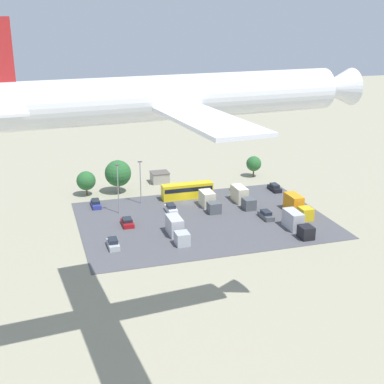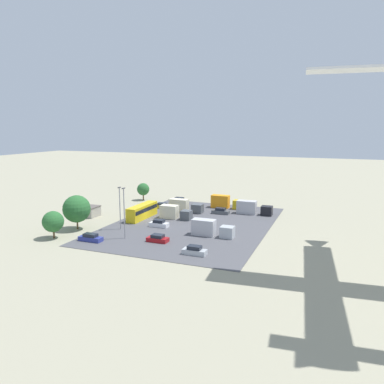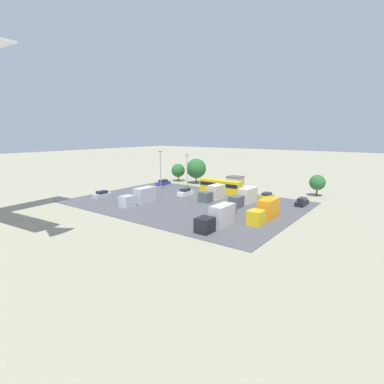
# 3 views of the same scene
# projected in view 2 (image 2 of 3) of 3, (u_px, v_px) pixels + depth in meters

# --- Properties ---
(ground_plane) EXTENTS (400.00, 400.00, 0.00)m
(ground_plane) POSITION_uv_depth(u_px,v_px,m) (150.00, 220.00, 88.66)
(ground_plane) COLOR gray
(parking_lot_surface) EXTENTS (47.55, 34.18, 0.08)m
(parking_lot_surface) POSITION_uv_depth(u_px,v_px,m) (192.00, 224.00, 84.74)
(parking_lot_surface) COLOR #4C4C51
(parking_lot_surface) RESTS_ON ground
(shed_building) EXTENTS (4.23, 3.95, 2.58)m
(shed_building) POSITION_uv_depth(u_px,v_px,m) (90.00, 211.00, 91.87)
(shed_building) COLOR #9E998E
(shed_building) RESTS_ON ground
(bus) EXTENTS (11.14, 2.54, 3.29)m
(bus) POSITION_uv_depth(u_px,v_px,m) (142.00, 211.00, 89.80)
(bus) COLOR gold
(bus) RESTS_ON ground
(parked_car_0) EXTENTS (1.81, 4.20, 1.63)m
(parked_car_0) POSITION_uv_depth(u_px,v_px,m) (159.00, 224.00, 82.27)
(parked_car_0) COLOR silver
(parked_car_0) RESTS_ON ground
(parked_car_1) EXTENTS (1.78, 4.18, 1.57)m
(parked_car_1) POSITION_uv_depth(u_px,v_px,m) (195.00, 251.00, 64.48)
(parked_car_1) COLOR #ADB2B7
(parked_car_1) RESTS_ON ground
(parked_car_2) EXTENTS (1.98, 4.09, 1.43)m
(parked_car_2) POSITION_uv_depth(u_px,v_px,m) (158.00, 239.00, 71.65)
(parked_car_2) COLOR maroon
(parked_car_2) RESTS_ON ground
(parked_car_3) EXTENTS (1.71, 4.39, 1.57)m
(parked_car_3) POSITION_uv_depth(u_px,v_px,m) (179.00, 200.00, 108.39)
(parked_car_3) COLOR black
(parked_car_3) RESTS_ON ground
(parked_car_4) EXTENTS (1.95, 4.27, 1.44)m
(parked_car_4) POSITION_uv_depth(u_px,v_px,m) (162.00, 206.00, 101.21)
(parked_car_4) COLOR gold
(parked_car_4) RESTS_ON ground
(parked_car_5) EXTENTS (1.73, 4.72, 1.47)m
(parked_car_5) POSITION_uv_depth(u_px,v_px,m) (91.00, 238.00, 72.07)
(parked_car_5) COLOR navy
(parked_car_5) RESTS_ON ground
(parked_car_6) EXTENTS (1.78, 4.38, 1.54)m
(parked_car_6) POSITION_uv_depth(u_px,v_px,m) (221.00, 211.00, 94.51)
(parked_car_6) COLOR #4C5156
(parked_car_6) RESTS_ON ground
(parked_truck_0) EXTENTS (2.33, 8.95, 3.23)m
(parked_truck_0) POSITION_uv_depth(u_px,v_px,m) (184.00, 206.00, 96.68)
(parked_truck_0) COLOR #4C5156
(parked_truck_0) RESTS_ON ground
(parked_truck_1) EXTENTS (2.34, 8.65, 3.25)m
(parked_truck_1) POSITION_uv_depth(u_px,v_px,m) (210.00, 229.00, 75.40)
(parked_truck_1) COLOR #ADB2B7
(parked_truck_1) RESTS_ON ground
(parked_truck_2) EXTENTS (2.35, 8.79, 3.41)m
(parked_truck_2) POSITION_uv_depth(u_px,v_px,m) (225.00, 202.00, 101.16)
(parked_truck_2) COLOR gold
(parked_truck_2) RESTS_ON ground
(parked_truck_3) EXTENTS (2.47, 7.66, 3.16)m
(parked_truck_3) POSITION_uv_depth(u_px,v_px,m) (174.00, 213.00, 89.55)
(parked_truck_3) COLOR #4C5156
(parked_truck_3) RESTS_ON ground
(parked_truck_4) EXTENTS (2.32, 8.84, 3.31)m
(parked_truck_4) POSITION_uv_depth(u_px,v_px,m) (252.00, 208.00, 94.07)
(parked_truck_4) COLOR black
(parked_truck_4) RESTS_ON ground
(tree_near_shed) EXTENTS (5.87, 5.87, 7.45)m
(tree_near_shed) POSITION_uv_depth(u_px,v_px,m) (77.00, 209.00, 79.89)
(tree_near_shed) COLOR brown
(tree_near_shed) RESTS_ON ground
(tree_apron_mid) EXTENTS (3.68, 3.68, 5.16)m
(tree_apron_mid) POSITION_uv_depth(u_px,v_px,m) (143.00, 189.00, 112.05)
(tree_apron_mid) COLOR brown
(tree_apron_mid) RESTS_ON ground
(tree_apron_far) EXTENTS (4.19, 4.19, 5.49)m
(tree_apron_far) POSITION_uv_depth(u_px,v_px,m) (53.00, 222.00, 73.65)
(tree_apron_far) COLOR brown
(tree_apron_far) RESTS_ON ground
(light_pole_lot_centre) EXTENTS (0.90, 0.28, 10.13)m
(light_pole_lot_centre) POSITION_uv_depth(u_px,v_px,m) (124.00, 211.00, 72.97)
(light_pole_lot_centre) COLOR gray
(light_pole_lot_centre) RESTS_ON ground
(light_pole_lot_edge) EXTENTS (0.90, 0.28, 9.19)m
(light_pole_lot_edge) POSITION_uv_depth(u_px,v_px,m) (120.00, 206.00, 79.65)
(light_pole_lot_edge) COLOR gray
(light_pole_lot_edge) RESTS_ON ground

